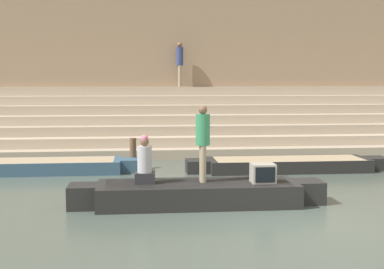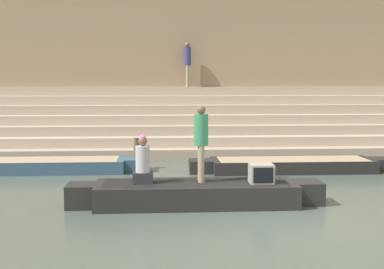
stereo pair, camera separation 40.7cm
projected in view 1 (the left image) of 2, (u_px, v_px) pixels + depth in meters
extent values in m
plane|color=#47544C|center=(306.00, 223.00, 9.84)|extent=(120.00, 120.00, 0.00)
cube|color=tan|center=(221.00, 146.00, 20.04)|extent=(36.00, 4.48, 0.34)
cube|color=#B2A28D|center=(219.00, 136.00, 20.32)|extent=(36.00, 3.84, 0.34)
cube|color=tan|center=(218.00, 127.00, 20.61)|extent=(36.00, 3.20, 0.34)
cube|color=#B2A28D|center=(217.00, 118.00, 20.89)|extent=(36.00, 2.56, 0.34)
cube|color=tan|center=(216.00, 109.00, 21.17)|extent=(36.00, 1.92, 0.34)
cube|color=#B2A28D|center=(215.00, 100.00, 21.45)|extent=(36.00, 1.28, 0.34)
cube|color=tan|center=(214.00, 91.00, 21.74)|extent=(36.00, 0.64, 0.34)
cube|color=#937A60|center=(211.00, 35.00, 22.41)|extent=(34.20, 1.20, 9.06)
cube|color=brown|center=(212.00, 137.00, 22.22)|extent=(34.20, 0.12, 0.60)
cube|color=black|center=(198.00, 194.00, 11.28)|extent=(4.20, 1.31, 0.48)
cube|color=#2D2D2D|center=(198.00, 184.00, 11.26)|extent=(3.87, 1.21, 0.05)
cube|color=black|center=(308.00, 191.00, 11.52)|extent=(0.59, 0.72, 0.48)
cube|color=black|center=(83.00, 196.00, 11.04)|extent=(0.59, 0.72, 0.48)
cylinder|color=olive|center=(166.00, 181.00, 11.95)|extent=(2.74, 0.04, 0.04)
cylinder|color=gray|center=(202.00, 163.00, 11.40)|extent=(0.13, 0.13, 0.78)
cylinder|color=gray|center=(203.00, 164.00, 11.23)|extent=(0.13, 0.13, 0.78)
cylinder|color=#338456|center=(203.00, 130.00, 11.24)|extent=(0.30, 0.30, 0.65)
sphere|color=brown|center=(203.00, 110.00, 11.20)|extent=(0.19, 0.19, 0.19)
cube|color=#28282D|center=(145.00, 178.00, 11.18)|extent=(0.42, 0.33, 0.23)
cylinder|color=#B2B2BC|center=(145.00, 159.00, 11.14)|extent=(0.30, 0.30, 0.56)
sphere|color=brown|center=(144.00, 142.00, 11.10)|extent=(0.19, 0.19, 0.19)
sphere|color=pink|center=(144.00, 139.00, 11.09)|extent=(0.16, 0.16, 0.16)
cube|color=#9E998E|center=(263.00, 173.00, 11.25)|extent=(0.49, 0.42, 0.40)
cube|color=black|center=(265.00, 175.00, 11.03)|extent=(0.41, 0.02, 0.32)
cube|color=black|center=(288.00, 165.00, 15.58)|extent=(4.67, 1.34, 0.36)
cube|color=tan|center=(288.00, 159.00, 15.56)|extent=(4.29, 1.24, 0.05)
cube|color=black|center=(376.00, 163.00, 15.84)|extent=(0.65, 0.74, 0.36)
cube|color=black|center=(198.00, 166.00, 15.31)|extent=(0.65, 0.74, 0.36)
cube|color=#33516B|center=(33.00, 167.00, 15.23)|extent=(4.95, 1.34, 0.36)
cube|color=tan|center=(33.00, 161.00, 15.22)|extent=(4.56, 1.24, 0.05)
cube|color=#33516B|center=(133.00, 165.00, 15.51)|extent=(0.69, 0.74, 0.36)
cylinder|color=brown|center=(133.00, 154.00, 15.81)|extent=(0.19, 0.19, 0.93)
cylinder|color=gray|center=(180.00, 76.00, 21.62)|extent=(0.12, 0.12, 0.87)
cylinder|color=gray|center=(180.00, 76.00, 21.46)|extent=(0.12, 0.12, 0.87)
cylinder|color=navy|center=(180.00, 56.00, 21.46)|extent=(0.29, 0.29, 0.72)
sphere|color=brown|center=(180.00, 45.00, 21.41)|extent=(0.21, 0.21, 0.21)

